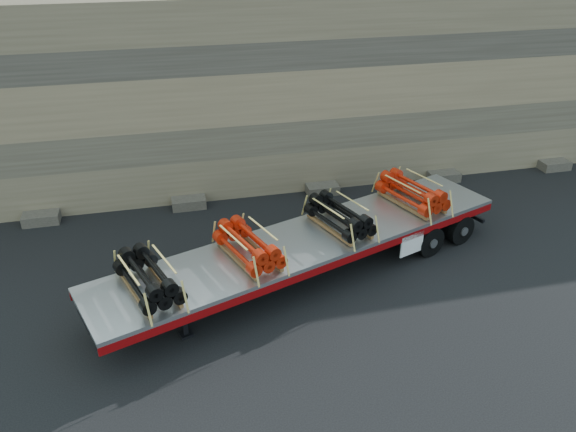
% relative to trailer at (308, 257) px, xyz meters
% --- Properties ---
extents(ground, '(120.00, 120.00, 0.00)m').
position_rel_trailer_xyz_m(ground, '(-0.03, 0.48, -0.63)').
color(ground, black).
rests_on(ground, ground).
extents(rock_wall, '(44.00, 3.00, 7.00)m').
position_rel_trailer_xyz_m(rock_wall, '(-0.03, 6.98, 2.87)').
color(rock_wall, '#7A6B54').
rests_on(rock_wall, ground).
extents(trailer, '(12.71, 6.50, 1.26)m').
position_rel_trailer_xyz_m(trailer, '(0.00, 0.00, 0.00)').
color(trailer, '#B0B3B8').
rests_on(trailer, ground).
extents(bundle_front, '(1.73, 2.38, 0.76)m').
position_rel_trailer_xyz_m(bundle_front, '(-4.40, -1.55, 1.01)').
color(bundle_front, black).
rests_on(bundle_front, trailer).
extents(bundle_midfront, '(1.72, 2.37, 0.76)m').
position_rel_trailer_xyz_m(bundle_midfront, '(-1.81, -0.64, 1.01)').
color(bundle_midfront, red).
rests_on(bundle_midfront, trailer).
extents(bundle_midrear, '(1.70, 2.35, 0.75)m').
position_rel_trailer_xyz_m(bundle_midrear, '(1.02, 0.36, 1.01)').
color(bundle_midrear, black).
rests_on(bundle_midrear, trailer).
extents(bundle_rear, '(1.79, 2.46, 0.79)m').
position_rel_trailer_xyz_m(bundle_rear, '(3.70, 1.31, 1.02)').
color(bundle_rear, red).
rests_on(bundle_rear, trailer).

